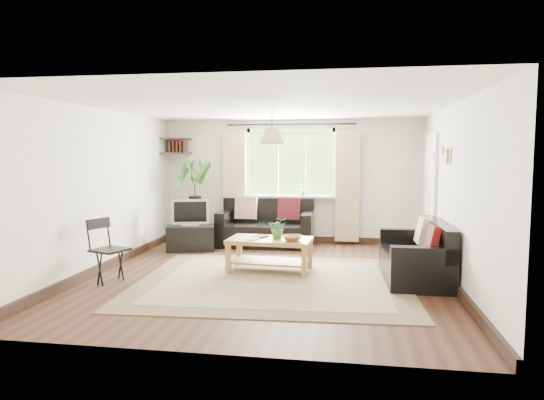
% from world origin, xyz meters
% --- Properties ---
extents(floor, '(5.50, 5.50, 0.00)m').
position_xyz_m(floor, '(0.00, 0.00, 0.00)').
color(floor, black).
rests_on(floor, ground).
extents(ceiling, '(5.50, 5.50, 0.00)m').
position_xyz_m(ceiling, '(0.00, 0.00, 2.40)').
color(ceiling, white).
rests_on(ceiling, floor).
extents(wall_back, '(5.00, 0.02, 2.40)m').
position_xyz_m(wall_back, '(0.00, 2.75, 1.20)').
color(wall_back, beige).
rests_on(wall_back, floor).
extents(wall_front, '(5.00, 0.02, 2.40)m').
position_xyz_m(wall_front, '(0.00, -2.75, 1.20)').
color(wall_front, beige).
rests_on(wall_front, floor).
extents(wall_left, '(0.02, 5.50, 2.40)m').
position_xyz_m(wall_left, '(-2.50, 0.00, 1.20)').
color(wall_left, beige).
rests_on(wall_left, floor).
extents(wall_right, '(0.02, 5.50, 2.40)m').
position_xyz_m(wall_right, '(2.50, 0.00, 1.20)').
color(wall_right, beige).
rests_on(wall_right, floor).
extents(rug, '(3.77, 3.28, 0.02)m').
position_xyz_m(rug, '(0.12, -0.30, 0.01)').
color(rug, '#C3B197').
rests_on(rug, floor).
extents(window, '(2.50, 0.16, 2.16)m').
position_xyz_m(window, '(0.00, 2.71, 1.55)').
color(window, white).
rests_on(window, wall_back).
extents(door, '(0.06, 0.96, 2.06)m').
position_xyz_m(door, '(2.47, 1.70, 1.00)').
color(door, silver).
rests_on(door, wall_right).
extents(corner_shelf, '(0.50, 0.50, 0.34)m').
position_xyz_m(corner_shelf, '(-2.25, 2.50, 1.89)').
color(corner_shelf, black).
rests_on(corner_shelf, wall_back).
extents(pendant_lamp, '(0.36, 0.36, 0.54)m').
position_xyz_m(pendant_lamp, '(0.00, 0.40, 2.05)').
color(pendant_lamp, beige).
rests_on(pendant_lamp, ceiling).
extents(wall_sconce, '(0.12, 0.12, 0.28)m').
position_xyz_m(wall_sconce, '(2.43, 0.30, 1.74)').
color(wall_sconce, beige).
rests_on(wall_sconce, wall_right).
extents(sofa_back, '(1.78, 0.90, 0.84)m').
position_xyz_m(sofa_back, '(-0.41, 2.25, 0.42)').
color(sofa_back, black).
rests_on(sofa_back, floor).
extents(sofa_right, '(1.64, 0.86, 0.76)m').
position_xyz_m(sofa_right, '(2.03, 0.14, 0.38)').
color(sofa_right, black).
rests_on(sofa_right, floor).
extents(coffee_table, '(1.25, 0.74, 0.49)m').
position_xyz_m(coffee_table, '(-0.01, 0.26, 0.25)').
color(coffee_table, olive).
rests_on(coffee_table, floor).
extents(table_plant, '(0.30, 0.27, 0.31)m').
position_xyz_m(table_plant, '(0.11, 0.31, 0.65)').
color(table_plant, '#306F2C').
rests_on(table_plant, coffee_table).
extents(bowl, '(0.31, 0.31, 0.07)m').
position_xyz_m(bowl, '(0.34, 0.13, 0.53)').
color(bowl, brown).
rests_on(bowl, coffee_table).
extents(book_a, '(0.19, 0.23, 0.02)m').
position_xyz_m(book_a, '(-0.32, 0.17, 0.50)').
color(book_a, white).
rests_on(book_a, coffee_table).
extents(book_b, '(0.26, 0.29, 0.02)m').
position_xyz_m(book_b, '(-0.24, 0.41, 0.51)').
color(book_b, '#582A23').
rests_on(book_b, coffee_table).
extents(tv_stand, '(0.93, 0.68, 0.45)m').
position_xyz_m(tv_stand, '(-1.68, 1.60, 0.23)').
color(tv_stand, black).
rests_on(tv_stand, floor).
extents(tv, '(0.68, 0.38, 0.49)m').
position_xyz_m(tv, '(-1.68, 1.60, 0.70)').
color(tv, '#A5A5AA').
rests_on(tv, tv_stand).
extents(palm_stand, '(0.77, 0.77, 1.62)m').
position_xyz_m(palm_stand, '(-1.83, 2.34, 0.81)').
color(palm_stand, black).
rests_on(palm_stand, floor).
extents(folding_chair, '(0.57, 0.57, 0.86)m').
position_xyz_m(folding_chair, '(-2.03, -0.69, 0.43)').
color(folding_chair, black).
rests_on(folding_chair, floor).
extents(sill_plant, '(0.14, 0.10, 0.27)m').
position_xyz_m(sill_plant, '(0.25, 2.63, 1.06)').
color(sill_plant, '#2D6023').
rests_on(sill_plant, window).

